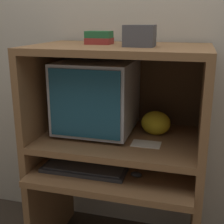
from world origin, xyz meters
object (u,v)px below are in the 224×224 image
Objects in this scene: snack_bag at (156,123)px; book_stack at (99,38)px; mouse at (136,174)px; storage_box at (140,36)px; crt_monitor at (97,96)px; keyboard at (84,169)px.

book_stack reaches higher than snack_bag.
storage_box reaches higher than mouse.
crt_monitor is 0.95× the size of keyboard.
mouse is (0.29, -0.22, -0.36)m from crt_monitor.
storage_box is at bearing -120.74° from snack_bag.
snack_bag is 1.12× the size of storage_box.
book_stack is at bearing 140.71° from mouse.
keyboard is 3.08× the size of storage_box.
snack_bag is at bearing 37.39° from keyboard.
book_stack is at bearing 156.61° from storage_box.
mouse is at bearing -37.76° from crt_monitor.
keyboard is 0.49m from snack_bag.
storage_box is at bearing 25.77° from keyboard.
mouse is at bearing 3.44° from keyboard.
crt_monitor reaches higher than mouse.
mouse is 0.42× the size of book_stack.
crt_monitor is at bearing 142.24° from mouse.
book_stack is 0.27m from storage_box.
mouse is 0.73m from storage_box.
mouse is 0.34m from snack_bag.
crt_monitor reaches higher than snack_bag.
keyboard is 2.76× the size of snack_bag.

